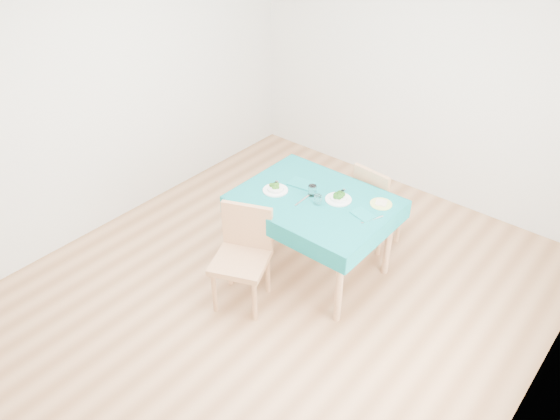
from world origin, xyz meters
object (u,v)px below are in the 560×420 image
Objects in this scene: chair_far at (380,200)px; side_plate at (381,204)px; chair_near at (240,251)px; bowl_far at (339,197)px; table at (314,235)px; bowl_near at (275,188)px.

side_plate is (0.25, -0.44, 0.29)m from chair_far.
chair_near is 0.93m from bowl_far.
chair_far reaches higher than bowl_far.
side_plate is (0.67, 0.98, 0.23)m from chair_near.
table is 1.19× the size of chair_near.
chair_near is at bearing 79.77° from chair_far.
bowl_near is at bearing -153.72° from side_plate.
bowl_near is at bearing -160.77° from table.
bowl_far is 0.35m from side_plate.
chair_far is 4.30× the size of bowl_far.
bowl_far reaches higher than table.
chair_far is 1.05m from bowl_near.
bowl_near is at bearing 79.08° from chair_near.
side_plate is at bearing 32.62° from chair_near.
chair_far is (0.42, 1.43, -0.06)m from chair_near.
table is 6.97× the size of side_plate.
chair_far is at bearing 56.64° from bowl_near.
chair_near is 4.85× the size of bowl_far.
table is 0.66m from side_plate.
chair_near reaches higher than bowl_near.
side_plate is at bearing 125.32° from chair_far.
bowl_far is at bearing 34.34° from table.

